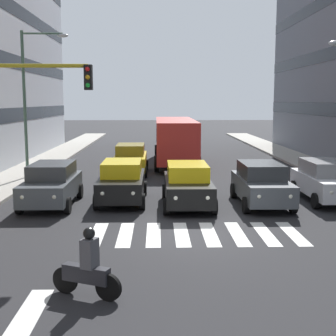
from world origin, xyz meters
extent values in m
plane|color=#262628|center=(0.00, 0.00, 0.00)|extent=(180.00, 180.00, 0.00)
cube|color=silver|center=(-3.15, 0.00, 0.00)|extent=(0.45, 2.80, 0.01)
cube|color=silver|center=(-2.25, 0.00, 0.00)|extent=(0.45, 2.80, 0.01)
cube|color=silver|center=(-1.35, 0.00, 0.00)|extent=(0.45, 2.80, 0.01)
cube|color=silver|center=(-0.45, 0.00, 0.00)|extent=(0.45, 2.80, 0.01)
cube|color=silver|center=(0.45, 0.00, 0.00)|extent=(0.45, 2.80, 0.01)
cube|color=silver|center=(1.35, 0.00, 0.00)|extent=(0.45, 2.80, 0.01)
cube|color=silver|center=(2.25, 0.00, 0.00)|extent=(0.45, 2.80, 0.01)
cube|color=silver|center=(3.15, 0.00, 0.00)|extent=(0.45, 2.80, 0.01)
cube|color=silver|center=(3.82, 5.50, 0.00)|extent=(0.50, 2.20, 0.01)
cube|color=silver|center=(-5.95, -4.87, 0.72)|extent=(1.80, 4.40, 0.80)
cube|color=gray|center=(-5.95, -5.07, 1.42)|extent=(1.58, 2.46, 0.60)
cylinder|color=black|center=(-5.05, -3.42, 0.32)|extent=(0.22, 0.64, 0.64)
cylinder|color=black|center=(-6.85, -6.32, 0.32)|extent=(0.22, 0.64, 0.64)
cylinder|color=black|center=(-5.05, -6.32, 0.32)|extent=(0.22, 0.64, 0.64)
sphere|color=white|center=(-5.38, -2.72, 0.80)|extent=(0.18, 0.18, 0.18)
cube|color=#474C51|center=(-3.05, -4.18, 0.72)|extent=(1.80, 4.40, 0.80)
cube|color=#343639|center=(-3.05, -4.38, 1.42)|extent=(1.58, 2.46, 0.60)
cylinder|color=black|center=(-3.95, -2.73, 0.32)|extent=(0.22, 0.64, 0.64)
cylinder|color=black|center=(-2.15, -2.73, 0.32)|extent=(0.22, 0.64, 0.64)
cylinder|color=black|center=(-3.95, -5.63, 0.32)|extent=(0.22, 0.64, 0.64)
cylinder|color=black|center=(-2.15, -5.63, 0.32)|extent=(0.22, 0.64, 0.64)
sphere|color=white|center=(-3.62, -2.03, 0.80)|extent=(0.18, 0.18, 0.18)
sphere|color=white|center=(-2.47, -2.03, 0.80)|extent=(0.18, 0.18, 0.18)
cube|color=black|center=(-0.01, -4.00, 0.72)|extent=(1.80, 4.40, 0.80)
cube|color=yellow|center=(-0.01, -4.20, 1.42)|extent=(1.58, 2.46, 0.60)
cylinder|color=black|center=(-0.91, -2.55, 0.32)|extent=(0.22, 0.64, 0.64)
cylinder|color=black|center=(0.89, -2.55, 0.32)|extent=(0.22, 0.64, 0.64)
cylinder|color=black|center=(-0.91, -5.45, 0.32)|extent=(0.22, 0.64, 0.64)
cylinder|color=black|center=(0.89, -5.45, 0.32)|extent=(0.22, 0.64, 0.64)
sphere|color=white|center=(-0.58, -1.85, 0.80)|extent=(0.18, 0.18, 0.18)
sphere|color=white|center=(0.57, -1.85, 0.80)|extent=(0.18, 0.18, 0.18)
cube|color=black|center=(2.71, -4.91, 0.72)|extent=(1.80, 4.40, 0.80)
cube|color=yellow|center=(2.71, -5.11, 1.42)|extent=(1.58, 2.46, 0.60)
cylinder|color=black|center=(1.81, -3.46, 0.32)|extent=(0.22, 0.64, 0.64)
cylinder|color=black|center=(3.61, -3.46, 0.32)|extent=(0.22, 0.64, 0.64)
cylinder|color=black|center=(1.81, -6.36, 0.32)|extent=(0.22, 0.64, 0.64)
cylinder|color=black|center=(3.61, -6.36, 0.32)|extent=(0.22, 0.64, 0.64)
sphere|color=white|center=(2.13, -2.76, 0.80)|extent=(0.18, 0.18, 0.18)
sphere|color=white|center=(3.29, -2.76, 0.80)|extent=(0.18, 0.18, 0.18)
cube|color=#474C51|center=(5.52, -4.29, 0.72)|extent=(1.80, 4.40, 0.80)
cube|color=#343639|center=(5.52, -4.49, 1.42)|extent=(1.58, 2.46, 0.60)
cylinder|color=black|center=(4.62, -2.84, 0.32)|extent=(0.22, 0.64, 0.64)
cylinder|color=black|center=(6.42, -2.84, 0.32)|extent=(0.22, 0.64, 0.64)
cylinder|color=black|center=(4.62, -5.74, 0.32)|extent=(0.22, 0.64, 0.64)
cylinder|color=black|center=(6.42, -5.74, 0.32)|extent=(0.22, 0.64, 0.64)
sphere|color=white|center=(4.95, -2.14, 0.80)|extent=(0.18, 0.18, 0.18)
sphere|color=white|center=(6.10, -2.14, 0.80)|extent=(0.18, 0.18, 0.18)
cube|color=gold|center=(2.77, -12.60, 0.72)|extent=(1.80, 4.40, 0.80)
cube|color=olive|center=(2.77, -12.80, 1.42)|extent=(1.58, 2.46, 0.60)
cylinder|color=black|center=(1.87, -11.15, 0.32)|extent=(0.22, 0.64, 0.64)
cylinder|color=black|center=(3.67, -11.15, 0.32)|extent=(0.22, 0.64, 0.64)
cylinder|color=black|center=(1.87, -14.05, 0.32)|extent=(0.22, 0.64, 0.64)
cylinder|color=black|center=(3.67, -14.05, 0.32)|extent=(0.22, 0.64, 0.64)
sphere|color=white|center=(2.20, -10.45, 0.80)|extent=(0.18, 0.18, 0.18)
sphere|color=white|center=(3.35, -10.45, 0.80)|extent=(0.18, 0.18, 0.18)
cube|color=red|center=(-0.01, -16.92, 1.75)|extent=(2.50, 10.50, 2.50)
cube|color=black|center=(-0.01, -16.92, 2.30)|extent=(2.52, 9.87, 0.80)
cylinder|color=black|center=(-1.26, -13.25, 0.50)|extent=(0.28, 1.00, 1.00)
cylinder|color=black|center=(1.24, -13.25, 0.50)|extent=(0.28, 1.00, 1.00)
cylinder|color=black|center=(-1.26, -20.07, 0.50)|extent=(0.28, 1.00, 1.00)
cylinder|color=black|center=(1.24, -20.07, 0.50)|extent=(0.28, 1.00, 1.00)
cylinder|color=black|center=(3.28, 4.58, 0.30)|extent=(0.59, 0.34, 0.60)
cylinder|color=black|center=(2.28, 5.02, 0.30)|extent=(0.59, 0.34, 0.60)
cube|color=#232328|center=(2.78, 4.80, 0.52)|extent=(1.10, 0.67, 0.36)
cube|color=#4C4C51|center=(2.69, 4.84, 1.00)|extent=(0.40, 0.44, 0.64)
sphere|color=black|center=(2.69, 4.84, 1.44)|extent=(0.26, 0.26, 0.26)
cylinder|color=#AD991E|center=(5.28, -0.05, 5.30)|extent=(3.92, 0.12, 0.12)
cube|color=black|center=(3.32, -0.05, 4.95)|extent=(0.24, 0.28, 0.76)
sphere|color=red|center=(3.32, 0.10, 5.19)|extent=(0.14, 0.14, 0.14)
sphere|color=orange|center=(3.32, 0.10, 4.95)|extent=(0.14, 0.14, 0.14)
sphere|color=green|center=(3.32, 0.10, 4.71)|extent=(0.14, 0.14, 0.14)
ellipsoid|color=#B7BCC1|center=(-5.56, -3.50, 6.41)|extent=(0.56, 0.28, 0.20)
cylinder|color=#4C6B56|center=(8.24, -10.70, 4.01)|extent=(0.16, 0.16, 7.72)
cylinder|color=#4C6B56|center=(7.18, -10.70, 7.72)|extent=(2.13, 0.10, 0.10)
ellipsoid|color=#B7BCC1|center=(6.12, -10.70, 7.62)|extent=(0.56, 0.28, 0.20)
camera|label=1|loc=(1.24, 14.56, 4.24)|focal=50.10mm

